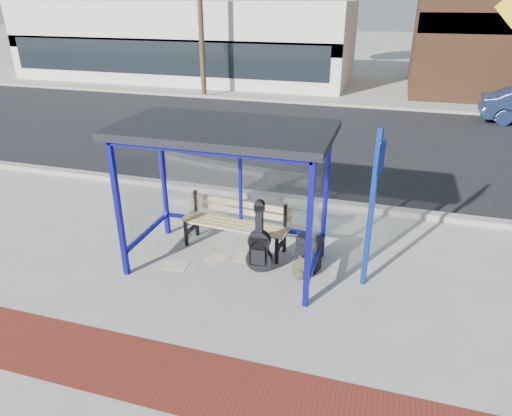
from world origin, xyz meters
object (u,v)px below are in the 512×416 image
(guitar_bag, at_px, (259,247))
(bench, at_px, (236,221))
(suitcase, at_px, (309,253))
(backpack, at_px, (301,269))

(guitar_bag, bearing_deg, bench, 131.83)
(suitcase, height_order, backpack, suitcase)
(guitar_bag, distance_m, suitcase, 0.83)
(bench, distance_m, suitcase, 1.46)
(bench, height_order, backpack, bench)
(guitar_bag, height_order, suitcase, guitar_bag)
(suitcase, bearing_deg, bench, 179.08)
(guitar_bag, xyz_separation_m, backpack, (0.72, -0.04, -0.27))
(bench, height_order, suitcase, bench)
(bench, relative_size, guitar_bag, 1.65)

